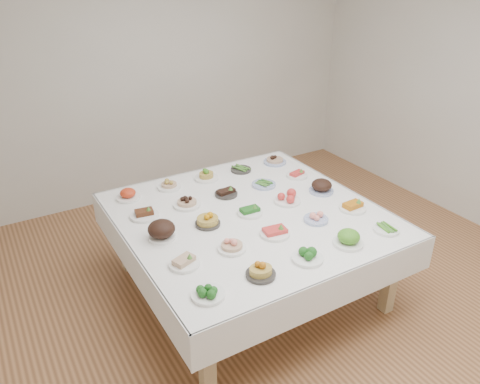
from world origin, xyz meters
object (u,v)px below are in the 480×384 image
dish_0 (208,291)px  display_table (249,221)px  dish_12 (250,210)px  dish_24 (275,158)px

dish_0 → display_table: bearing=44.7°
display_table → dish_12: bearing=-98.7°
dish_0 → dish_24: 2.15m
display_table → dish_0: (-0.76, -0.75, 0.11)m
display_table → dish_24: 1.08m
display_table → dish_12: 0.10m
dish_12 → dish_24: size_ratio=0.91×
dish_0 → dish_12: 1.07m
display_table → dish_0: bearing=-135.3°
dish_0 → dish_24: size_ratio=0.93×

